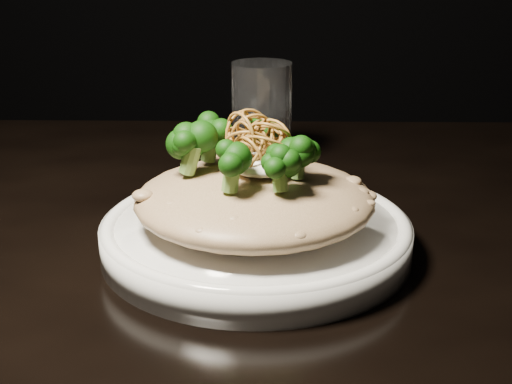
% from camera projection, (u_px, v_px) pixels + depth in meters
% --- Properties ---
extents(table, '(1.10, 0.80, 0.75)m').
position_uv_depth(table, '(332.00, 307.00, 0.70)').
color(table, black).
rests_on(table, ground).
extents(plate, '(0.27, 0.27, 0.03)m').
position_uv_depth(plate, '(256.00, 236.00, 0.62)').
color(plate, white).
rests_on(plate, table).
extents(risotto, '(0.20, 0.20, 0.04)m').
position_uv_depth(risotto, '(254.00, 199.00, 0.60)').
color(risotto, brown).
rests_on(risotto, plate).
extents(broccoli, '(0.13, 0.13, 0.05)m').
position_uv_depth(broccoli, '(251.00, 147.00, 0.59)').
color(broccoli, black).
rests_on(broccoli, risotto).
extents(cheese, '(0.05, 0.05, 0.02)m').
position_uv_depth(cheese, '(262.00, 164.00, 0.59)').
color(cheese, white).
rests_on(cheese, risotto).
extents(shallots, '(0.05, 0.05, 0.04)m').
position_uv_depth(shallots, '(257.00, 133.00, 0.59)').
color(shallots, brown).
rests_on(shallots, cheese).
extents(drinking_glass, '(0.08, 0.08, 0.12)m').
position_uv_depth(drinking_glass, '(262.00, 116.00, 0.83)').
color(drinking_glass, silver).
rests_on(drinking_glass, table).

